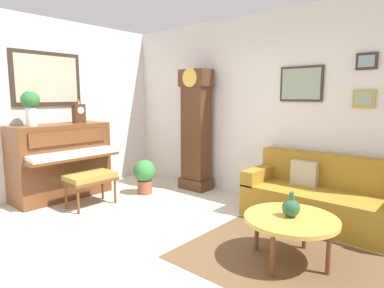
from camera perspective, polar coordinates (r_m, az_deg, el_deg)
name	(u,v)px	position (r m, az deg, el deg)	size (l,w,h in m)	color
ground_plane	(137,250)	(3.71, -9.66, -17.84)	(6.40, 6.00, 0.10)	beige
wall_left	(24,108)	(5.61, -27.20, 5.66)	(0.13, 4.90, 2.80)	silver
wall_back	(256,108)	(5.19, 11.09, 6.21)	(5.30, 0.13, 2.80)	silver
area_rug	(291,263)	(3.45, 16.85, -19.23)	(2.10, 1.50, 0.01)	brown
piano	(61,160)	(5.51, -21.83, -2.68)	(0.87, 1.44, 1.16)	brown
piano_bench	(91,179)	(4.95, -17.28, -5.80)	(0.42, 0.70, 0.48)	brown
grandfather_clock	(196,133)	(5.52, 0.67, 1.90)	(0.52, 0.34, 2.03)	#4C2B19
couch	(324,199)	(4.46, 22.02, -8.82)	(1.90, 0.80, 0.84)	olive
coffee_table	(291,220)	(3.31, 16.87, -12.60)	(0.88, 0.88, 0.45)	gold
mantel_clock	(79,112)	(5.58, -19.14, 5.29)	(0.13, 0.18, 0.38)	#4C2B19
flower_vase	(30,104)	(5.24, -26.34, 6.30)	(0.26, 0.26, 0.58)	silver
green_jug	(291,208)	(3.28, 16.88, -10.59)	(0.17, 0.17, 0.24)	#234C33
potted_plant	(145,174)	(5.40, -8.26, -5.25)	(0.36, 0.36, 0.56)	#935138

